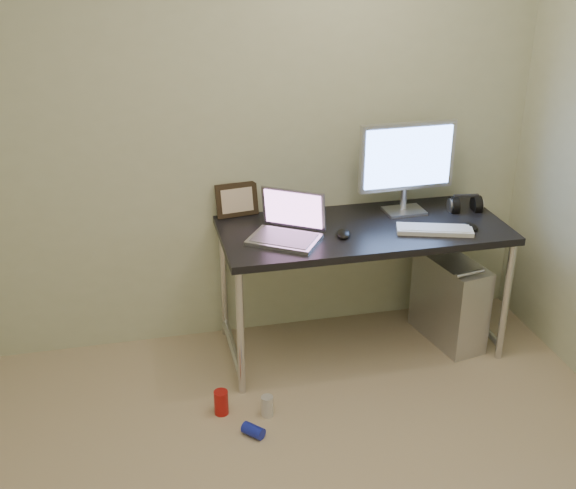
{
  "coord_description": "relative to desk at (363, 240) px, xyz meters",
  "views": [
    {
      "loc": [
        -0.52,
        -2.0,
        2.27
      ],
      "look_at": [
        0.18,
        1.06,
        0.85
      ],
      "focal_mm": 45.0,
      "sensor_mm": 36.0,
      "label": 1
    }
  ],
  "objects": [
    {
      "name": "webcam",
      "position": [
        -0.42,
        0.29,
        0.18
      ],
      "size": [
        0.05,
        0.04,
        0.13
      ],
      "rotation": [
        0.0,
        0.0,
        0.04
      ],
      "color": "silver",
      "rests_on": "desk"
    },
    {
      "name": "laptop",
      "position": [
        -0.43,
        -0.05,
        0.14
      ],
      "size": [
        0.45,
        0.43,
        0.24
      ],
      "rotation": [
        0.0,
        0.0,
        -0.58
      ],
      "color": "silver",
      "rests_on": "desk"
    },
    {
      "name": "desk",
      "position": [
        0.0,
        0.0,
        0.0
      ],
      "size": [
        1.55,
        0.68,
        0.75
      ],
      "color": "black",
      "rests_on": "ground"
    },
    {
      "name": "cable_b",
      "position": [
        0.57,
        0.27,
        -0.29
      ],
      "size": [
        0.02,
        0.11,
        0.71
      ],
      "primitive_type": "cylinder",
      "rotation": [
        0.14,
        0.0,
        0.09
      ],
      "color": "black",
      "rests_on": "ground"
    },
    {
      "name": "can_red",
      "position": [
        -0.87,
        -0.45,
        -0.6
      ],
      "size": [
        0.09,
        0.09,
        0.13
      ],
      "primitive_type": "cylinder",
      "rotation": [
        0.0,
        0.0,
        -0.26
      ],
      "color": "#B41714",
      "rests_on": "ground"
    },
    {
      "name": "cable_a",
      "position": [
        0.48,
        0.29,
        -0.27
      ],
      "size": [
        0.01,
        0.16,
        0.69
      ],
      "primitive_type": "cylinder",
      "rotation": [
        0.21,
        0.0,
        0.0
      ],
      "color": "black",
      "rests_on": "ground"
    },
    {
      "name": "mouse_left",
      "position": [
        -0.14,
        -0.1,
        0.1
      ],
      "size": [
        0.1,
        0.13,
        0.04
      ],
      "primitive_type": "ellipsoid",
      "rotation": [
        0.0,
        0.0,
        -0.28
      ],
      "color": "black",
      "rests_on": "desk"
    },
    {
      "name": "tower_computer",
      "position": [
        0.53,
        -0.04,
        -0.41
      ],
      "size": [
        0.3,
        0.52,
        0.54
      ],
      "rotation": [
        0.0,
        0.0,
        0.2
      ],
      "color": "silver",
      "rests_on": "ground"
    },
    {
      "name": "picture_frame",
      "position": [
        -0.64,
        0.31,
        0.18
      ],
      "size": [
        0.24,
        0.1,
        0.19
      ],
      "primitive_type": "cube",
      "rotation": [
        -0.21,
        0.0,
        0.14
      ],
      "color": "black",
      "rests_on": "desk"
    },
    {
      "name": "headphones",
      "position": [
        0.64,
        0.1,
        0.11
      ],
      "size": [
        0.19,
        0.11,
        0.12
      ],
      "rotation": [
        0.0,
        0.0,
        -0.14
      ],
      "color": "black",
      "rests_on": "desk"
    },
    {
      "name": "mouse_right",
      "position": [
        0.55,
        -0.15,
        0.1
      ],
      "size": [
        0.09,
        0.12,
        0.04
      ],
      "primitive_type": "ellipsoid",
      "rotation": [
        0.0,
        0.0,
        0.18
      ],
      "color": "black",
      "rests_on": "desk"
    },
    {
      "name": "can_white",
      "position": [
        -0.65,
        -0.52,
        -0.61
      ],
      "size": [
        0.08,
        0.08,
        0.11
      ],
      "primitive_type": "cylinder",
      "rotation": [
        0.0,
        0.0,
        0.4
      ],
      "color": "silver",
      "rests_on": "ground"
    },
    {
      "name": "monitor",
      "position": [
        0.29,
        0.16,
        0.38
      ],
      "size": [
        0.55,
        0.17,
        0.52
      ],
      "rotation": [
        0.0,
        0.0,
        0.04
      ],
      "color": "silver",
      "rests_on": "desk"
    },
    {
      "name": "can_blue",
      "position": [
        -0.74,
        -0.66,
        -0.64
      ],
      "size": [
        0.12,
        0.12,
        0.06
      ],
      "primitive_type": "cylinder",
      "rotation": [
        1.57,
        0.0,
        0.75
      ],
      "color": "#1823B4",
      "rests_on": "ground"
    },
    {
      "name": "wall_back",
      "position": [
        -0.68,
        0.34,
        0.58
      ],
      "size": [
        3.5,
        0.02,
        2.5
      ],
      "primitive_type": "cube",
      "color": "beige",
      "rests_on": "ground"
    },
    {
      "name": "keyboard",
      "position": [
        0.35,
        -0.15,
        0.09
      ],
      "size": [
        0.42,
        0.25,
        0.02
      ],
      "primitive_type": "cube",
      "rotation": [
        0.0,
        0.0,
        -0.31
      ],
      "color": "silver",
      "rests_on": "desk"
    }
  ]
}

